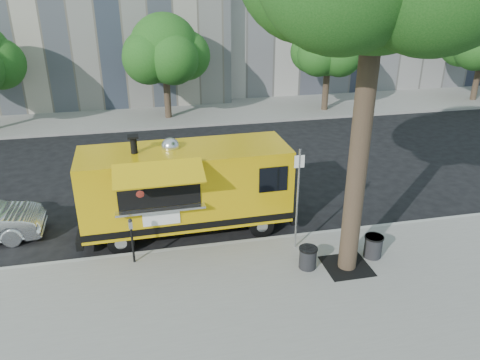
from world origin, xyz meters
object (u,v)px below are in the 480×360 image
object	(u,v)px
far_tree_b	(164,49)
food_truck	(185,187)
far_tree_c	(329,46)
trash_bin_left	(373,246)
parking_meter	(132,235)
sign_post	(298,194)
trash_bin_right	(308,257)

from	to	relation	value
far_tree_b	food_truck	size ratio (longest dim) A/B	0.84
far_tree_c	trash_bin_left	size ratio (longest dim) A/B	8.19
food_truck	parking_meter	bearing A→B (deg)	-135.64
far_tree_c	sign_post	size ratio (longest dim) A/B	1.74
sign_post	parking_meter	bearing A→B (deg)	177.48
far_tree_c	food_truck	size ratio (longest dim) A/B	0.80
trash_bin_left	food_truck	bearing A→B (deg)	150.10
far_tree_c	food_truck	distance (m)	15.45
sign_post	far_tree_c	bearing A→B (deg)	65.19
parking_meter	food_truck	bearing A→B (deg)	45.40
far_tree_b	parking_meter	xyz separation A→B (m)	(-2.00, -14.05, -2.85)
sign_post	trash_bin_right	world-z (taller)	sign_post
trash_bin_right	far_tree_c	bearing A→B (deg)	66.73
parking_meter	food_truck	distance (m)	2.39
food_truck	trash_bin_right	world-z (taller)	food_truck
parking_meter	trash_bin_right	xyz separation A→B (m)	(4.54, -1.26, -0.51)
food_truck	far_tree_c	bearing A→B (deg)	51.20
far_tree_b	sign_post	distance (m)	14.61
parking_meter	trash_bin_left	bearing A→B (deg)	-9.93
sign_post	trash_bin_right	size ratio (longest dim) A/B	4.98
far_tree_b	trash_bin_left	bearing A→B (deg)	-73.50
far_tree_b	food_truck	world-z (taller)	far_tree_b
sign_post	trash_bin_right	distance (m)	1.74
sign_post	trash_bin_left	size ratio (longest dim) A/B	4.72
parking_meter	trash_bin_left	size ratio (longest dim) A/B	2.10
trash_bin_left	trash_bin_right	xyz separation A→B (m)	(-1.96, -0.12, -0.02)
parking_meter	trash_bin_left	world-z (taller)	parking_meter
far_tree_c	sign_post	world-z (taller)	far_tree_c
far_tree_b	food_truck	bearing A→B (deg)	-91.68
far_tree_b	trash_bin_left	xyz separation A→B (m)	(4.50, -15.19, -3.34)
far_tree_b	trash_bin_right	world-z (taller)	far_tree_b
sign_post	food_truck	world-z (taller)	food_truck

